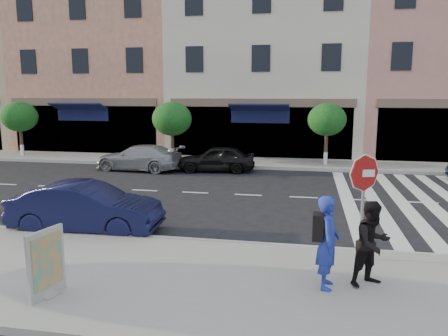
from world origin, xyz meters
TOP-DOWN VIEW (x-y plane):
  - ground at (0.00, 0.00)m, footprint 120.00×120.00m
  - sidewalk_near at (0.00, -3.75)m, footprint 60.00×4.50m
  - sidewalk_far at (0.00, 11.00)m, footprint 60.00×3.00m
  - building_west_mid at (-11.00, 17.00)m, footprint 10.00×9.00m
  - building_centre at (-0.50, 17.00)m, footprint 11.00×9.00m
  - street_tree_wa at (-14.00, 10.80)m, footprint 2.00×2.00m
  - street_tree_wb at (-5.00, 10.80)m, footprint 2.10×2.10m
  - street_tree_c at (3.00, 10.80)m, footprint 1.90×1.90m
  - stop_sign at (3.25, -2.07)m, footprint 0.79×0.24m
  - photographer at (2.47, -3.64)m, footprint 0.45×0.65m
  - walker at (3.29, -3.38)m, footprint 0.99×0.95m
  - poster_board at (-2.35, -4.95)m, footprint 0.34×0.79m
  - car_near_mid at (-3.72, -1.00)m, footprint 4.07×1.58m
  - car_far_left at (-5.85, 8.14)m, footprint 4.37×2.10m
  - car_far_mid at (-2.12, 8.51)m, footprint 3.76×1.87m

SIDE VIEW (x-z plane):
  - ground at x=0.00m, z-range 0.00..0.00m
  - sidewalk_near at x=0.00m, z-range 0.00..0.15m
  - sidewalk_far at x=0.00m, z-range 0.00..0.15m
  - car_far_left at x=-5.85m, z-range 0.00..1.23m
  - car_far_mid at x=-2.12m, z-range 0.00..1.23m
  - car_near_mid at x=-3.72m, z-range 0.00..1.32m
  - poster_board at x=-2.35m, z-range 0.13..1.36m
  - walker at x=3.29m, z-range 0.15..1.75m
  - photographer at x=2.47m, z-range 0.15..1.88m
  - stop_sign at x=3.25m, z-range 0.68..2.98m
  - street_tree_wb at x=-5.00m, z-range 0.78..3.84m
  - street_tree_wa at x=-14.00m, z-range 0.81..3.86m
  - street_tree_c at x=3.00m, z-range 0.84..3.87m
  - building_centre at x=-0.50m, z-range 0.00..11.00m
  - building_west_mid at x=-11.00m, z-range 0.00..14.00m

